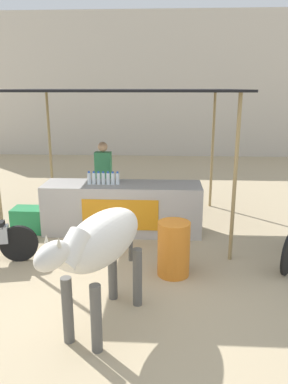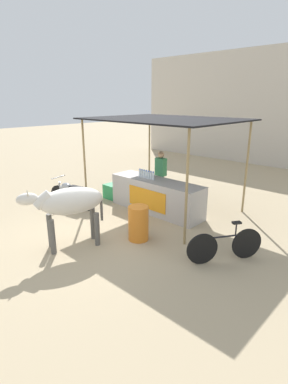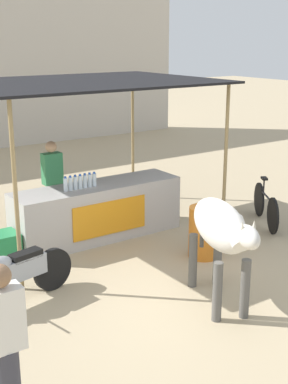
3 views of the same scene
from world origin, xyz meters
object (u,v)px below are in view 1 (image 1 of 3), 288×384
object	(u,v)px
cooler_box	(29,220)
water_barrel	(174,249)
stall_counter	(123,208)
cow	(101,244)
vendor_behind_counter	(104,180)

from	to	relation	value
cooler_box	water_barrel	size ratio (longest dim) A/B	0.72
stall_counter	cow	distance (m)	3.05
vendor_behind_counter	water_barrel	size ratio (longest dim) A/B	1.98
stall_counter	vendor_behind_counter	bearing A→B (deg)	122.39
vendor_behind_counter	cooler_box	size ratio (longest dim) A/B	2.75
vendor_behind_counter	stall_counter	bearing A→B (deg)	-57.61
stall_counter	water_barrel	size ratio (longest dim) A/B	3.61
stall_counter	cooler_box	size ratio (longest dim) A/B	5.00
vendor_behind_counter	water_barrel	bearing A→B (deg)	-59.79
cow	stall_counter	bearing A→B (deg)	91.82
water_barrel	cow	bearing A→B (deg)	-123.44
cooler_box	cow	size ratio (longest dim) A/B	0.33
cow	vendor_behind_counter	bearing A→B (deg)	98.69
stall_counter	cooler_box	distance (m)	1.84
vendor_behind_counter	cooler_box	xyz separation A→B (m)	(-1.35, -0.85, -0.61)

